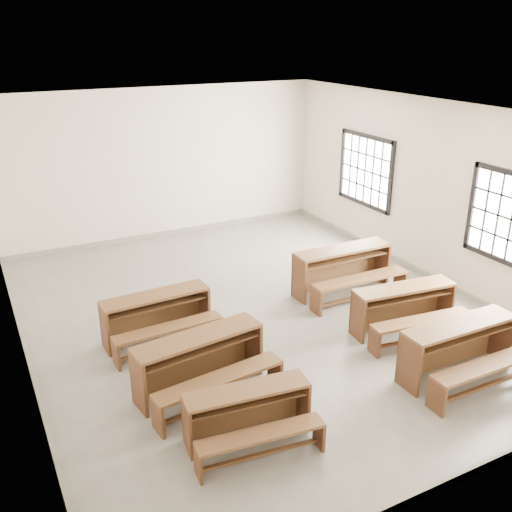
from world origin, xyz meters
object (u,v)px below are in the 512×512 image
desk_set_2 (158,314)px  desk_set_5 (344,267)px  desk_set_3 (461,346)px  desk_set_4 (405,306)px  desk_set_0 (248,411)px  desk_set_1 (201,360)px

desk_set_2 → desk_set_5: 3.38m
desk_set_3 → desk_set_4: size_ratio=1.00×
desk_set_0 → desk_set_2: (-0.19, 2.59, 0.05)m
desk_set_1 → desk_set_3: bearing=-28.7°
desk_set_4 → desk_set_3: bearing=-90.7°
desk_set_0 → desk_set_4: desk_set_4 is taller
desk_set_0 → desk_set_5: size_ratio=0.84×
desk_set_2 → desk_set_5: desk_set_5 is taller
desk_set_1 → desk_set_5: desk_set_5 is taller
desk_set_3 → desk_set_4: 1.28m
desk_set_3 → desk_set_5: desk_set_5 is taller
desk_set_4 → desk_set_0: bearing=-154.0°
desk_set_5 → desk_set_3: bearing=-92.7°
desk_set_0 → desk_set_2: size_ratio=0.92×
desk_set_0 → desk_set_4: 3.39m
desk_set_5 → desk_set_0: bearing=-139.4°
desk_set_0 → desk_set_5: 4.18m
desk_set_3 → desk_set_4: desk_set_3 is taller
desk_set_5 → desk_set_2: bearing=-177.9°
desk_set_3 → desk_set_5: (0.16, 2.83, 0.03)m
desk_set_0 → desk_set_3: (3.04, -0.15, 0.07)m
desk_set_0 → desk_set_5: bearing=46.8°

